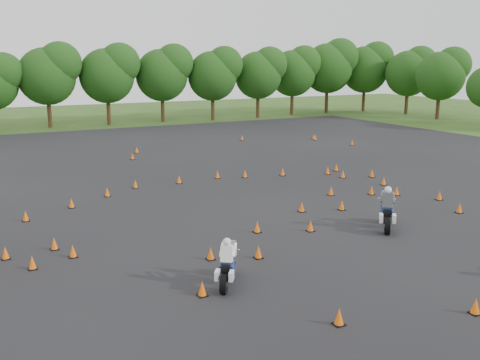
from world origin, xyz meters
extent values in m
plane|color=#2D5119|center=(0.00, 0.00, 0.00)|extent=(140.00, 140.00, 0.00)
plane|color=black|center=(0.00, 6.00, 0.01)|extent=(62.00, 62.00, 0.00)
cone|color=#ED5E0A|center=(9.31, -0.15, 0.23)|extent=(0.26, 0.26, 0.45)
cone|color=#ED5E0A|center=(8.10, 1.61, 0.23)|extent=(0.26, 0.26, 0.45)
cone|color=#ED5E0A|center=(-8.82, 0.21, 0.23)|extent=(0.26, 0.26, 0.45)
cone|color=#ED5E0A|center=(8.11, 7.63, 0.23)|extent=(0.26, 0.26, 0.45)
cone|color=#ED5E0A|center=(9.20, 8.17, 0.23)|extent=(0.26, 0.26, 0.45)
cone|color=#ED5E0A|center=(-10.27, -0.31, 0.23)|extent=(0.26, 0.26, 0.45)
cone|color=#ED5E0A|center=(3.73, 0.67, 0.23)|extent=(0.26, 0.26, 0.45)
cone|color=#ED5E0A|center=(-1.06, 9.56, 0.23)|extent=(0.26, 0.26, 0.45)
cone|color=#ED5E0A|center=(-11.00, 1.13, 0.23)|extent=(0.26, 0.26, 0.45)
cone|color=#ED5E0A|center=(17.06, 16.21, 0.23)|extent=(0.26, 0.26, 0.45)
cone|color=#ED5E0A|center=(-7.59, 7.06, 0.23)|extent=(0.26, 0.26, 0.45)
cone|color=#ED5E0A|center=(8.28, -2.27, 0.23)|extent=(0.26, 0.26, 0.45)
cone|color=#ED5E0A|center=(9.98, 5.69, 0.23)|extent=(0.26, 0.26, 0.45)
cone|color=#ED5E0A|center=(7.02, 2.34, 0.23)|extent=(0.26, 0.26, 0.45)
cone|color=#ED5E0A|center=(1.50, 9.80, 0.23)|extent=(0.26, 0.26, 0.45)
cone|color=#ED5E0A|center=(-2.93, -3.00, 0.23)|extent=(0.26, 0.26, 0.45)
cone|color=#ED5E0A|center=(16.20, 20.53, 0.23)|extent=(0.26, 0.26, 0.45)
cone|color=#ED5E0A|center=(1.87, 1.31, 0.23)|extent=(0.26, 0.26, 0.45)
cone|color=#ED5E0A|center=(0.32, -9.60, 0.23)|extent=(0.26, 0.26, 0.45)
cone|color=#ED5E0A|center=(-3.64, 9.63, 0.23)|extent=(0.26, 0.26, 0.45)
cone|color=#ED5E0A|center=(10.20, 23.03, 0.23)|extent=(0.26, 0.26, 0.45)
cone|color=#ED5E0A|center=(16.09, 20.11, 0.23)|extent=(0.26, 0.26, 0.45)
cone|color=#ED5E0A|center=(-1.51, -0.40, 0.23)|extent=(0.26, 0.26, 0.45)
cone|color=#ED5E0A|center=(8.30, 6.37, 0.23)|extent=(0.26, 0.26, 0.45)
cone|color=#ED5E0A|center=(-9.29, 1.35, 0.23)|extent=(0.26, 0.26, 0.45)
cone|color=#ED5E0A|center=(-4.51, -2.33, 0.23)|extent=(0.26, 0.26, 0.45)
cone|color=#ED5E0A|center=(-5.51, 8.45, 0.23)|extent=(0.26, 0.26, 0.45)
cone|color=#ED5E0A|center=(3.06, 9.18, 0.23)|extent=(0.26, 0.26, 0.45)
cone|color=#ED5E0A|center=(-3.47, -8.33, 0.23)|extent=(0.26, 0.26, 0.45)
cone|color=#ED5E0A|center=(0.53, -1.30, 0.23)|extent=(0.26, 0.26, 0.45)
cone|color=#ED5E0A|center=(-5.99, -4.95, 0.23)|extent=(0.26, 0.26, 0.45)
cone|color=#ED5E0A|center=(-9.81, 5.76, 0.23)|extent=(0.26, 0.26, 0.45)
cone|color=#ED5E0A|center=(-0.11, 20.91, 0.23)|extent=(0.26, 0.26, 0.45)
cone|color=#ED5E0A|center=(9.15, 3.75, 0.23)|extent=(0.26, 0.26, 0.45)
cone|color=#ED5E0A|center=(5.03, 3.23, 0.23)|extent=(0.26, 0.26, 0.45)
cone|color=#ED5E0A|center=(-1.22, 18.36, 0.23)|extent=(0.26, 0.26, 0.45)
cone|color=#ED5E0A|center=(5.39, 8.59, 0.23)|extent=(0.26, 0.26, 0.45)
camera|label=1|loc=(-11.96, -18.77, 6.96)|focal=40.00mm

